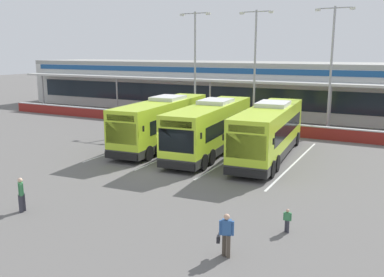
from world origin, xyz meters
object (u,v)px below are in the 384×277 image
at_px(pedestrian_with_handbag, 226,234).
at_px(lamp_post_west, 195,61).
at_px(coach_bus_leftmost, 163,123).
at_px(coach_bus_left_centre, 211,128).
at_px(pedestrian_near_bin, 21,193).
at_px(lamp_post_centre, 255,62).
at_px(pedestrian_child, 287,220).
at_px(lamp_post_east, 331,63).
at_px(coach_bus_centre, 269,132).

distance_m(pedestrian_with_handbag, lamp_post_west, 28.16).
height_order(coach_bus_leftmost, coach_bus_left_centre, same).
bearing_deg(lamp_post_west, pedestrian_with_handbag, -60.56).
relative_size(pedestrian_near_bin, lamp_post_centre, 0.15).
height_order(pedestrian_child, lamp_post_west, lamp_post_west).
relative_size(lamp_post_west, lamp_post_east, 1.00).
bearing_deg(pedestrian_child, lamp_post_west, 125.50).
bearing_deg(lamp_post_centre, coach_bus_leftmost, -108.57).
bearing_deg(lamp_post_east, coach_bus_left_centre, -119.77).
bearing_deg(lamp_post_east, pedestrian_with_handbag, -88.18).
distance_m(coach_bus_centre, pedestrian_with_handbag, 14.79).
xyz_separation_m(pedestrian_with_handbag, pedestrian_child, (1.44, 3.01, -0.32)).
relative_size(coach_bus_left_centre, pedestrian_with_handbag, 7.60).
bearing_deg(lamp_post_east, pedestrian_near_bin, -109.81).
bearing_deg(pedestrian_near_bin, pedestrian_child, 16.78).
height_order(coach_bus_leftmost, coach_bus_centre, same).
relative_size(coach_bus_centre, pedestrian_child, 12.26).
distance_m(coach_bus_left_centre, coach_bus_centre, 4.24).
distance_m(pedestrian_child, pedestrian_near_bin, 11.93).
height_order(coach_bus_centre, pedestrian_with_handbag, coach_bus_centre).
xyz_separation_m(lamp_post_west, lamp_post_centre, (5.81, 1.09, 0.00)).
distance_m(pedestrian_near_bin, lamp_post_east, 27.64).
xyz_separation_m(pedestrian_near_bin, lamp_post_centre, (2.21, 25.59, 5.42)).
bearing_deg(lamp_post_centre, coach_bus_left_centre, -86.68).
height_order(coach_bus_leftmost, pedestrian_near_bin, coach_bus_leftmost).
bearing_deg(coach_bus_left_centre, coach_bus_centre, 6.24).
bearing_deg(pedestrian_with_handbag, coach_bus_leftmost, 128.51).
distance_m(pedestrian_with_handbag, lamp_post_centre, 26.88).
relative_size(coach_bus_left_centre, pedestrian_child, 12.26).
xyz_separation_m(pedestrian_near_bin, lamp_post_east, (9.19, 25.50, 5.42)).
relative_size(pedestrian_with_handbag, lamp_post_centre, 0.15).
xyz_separation_m(coach_bus_centre, pedestrian_child, (4.35, -11.46, -1.24)).
bearing_deg(coach_bus_centre, pedestrian_near_bin, -115.39).
height_order(coach_bus_left_centre, lamp_post_east, lamp_post_east).
height_order(coach_bus_left_centre, lamp_post_west, lamp_post_west).
distance_m(coach_bus_leftmost, lamp_post_east, 15.75).
bearing_deg(pedestrian_with_handbag, lamp_post_east, 91.82).
height_order(coach_bus_centre, lamp_post_east, lamp_post_east).
height_order(pedestrian_child, lamp_post_centre, lamp_post_centre).
bearing_deg(coach_bus_leftmost, lamp_post_west, 102.59).
bearing_deg(coach_bus_left_centre, pedestrian_with_handbag, -63.06).
xyz_separation_m(pedestrian_child, pedestrian_near_bin, (-11.42, -3.44, 0.33)).
distance_m(coach_bus_leftmost, coach_bus_left_centre, 4.30).
distance_m(coach_bus_centre, pedestrian_near_bin, 16.52).
xyz_separation_m(coach_bus_centre, lamp_post_west, (-10.67, 9.59, 4.50)).
relative_size(coach_bus_left_centre, coach_bus_centre, 1.00).
distance_m(coach_bus_left_centre, pedestrian_with_handbag, 15.75).
bearing_deg(lamp_post_centre, pedestrian_near_bin, -94.95).
xyz_separation_m(coach_bus_left_centre, pedestrian_child, (8.56, -11.00, -1.24)).
distance_m(coach_bus_leftmost, pedestrian_child, 17.16).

